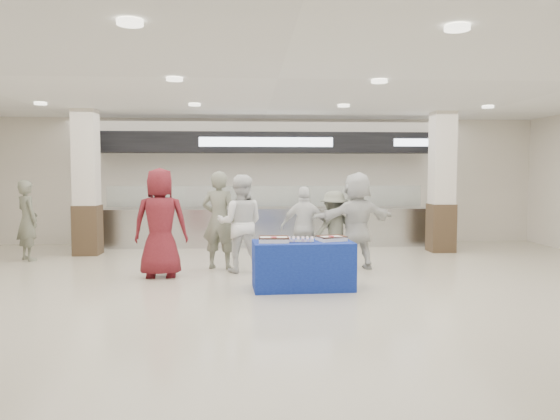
{
  "coord_description": "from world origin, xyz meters",
  "views": [
    {
      "loc": [
        -0.45,
        -8.06,
        1.84
      ],
      "look_at": [
        0.12,
        1.6,
        1.16
      ],
      "focal_mm": 35.0,
      "sensor_mm": 36.0,
      "label": 1
    }
  ],
  "objects": [
    {
      "name": "cupcake_tray",
      "position": [
        0.37,
        0.38,
        0.78
      ],
      "size": [
        0.38,
        0.3,
        0.06
      ],
      "color": "#ACACB1",
      "rests_on": "display_table"
    },
    {
      "name": "column_right",
      "position": [
        4.0,
        4.2,
        1.53
      ],
      "size": [
        0.55,
        0.55,
        3.2
      ],
      "color": "#3A2A1A",
      "rests_on": "ground"
    },
    {
      "name": "chef_short",
      "position": [
        0.63,
        2.18,
        0.78
      ],
      "size": [
        0.94,
        0.45,
        1.56
      ],
      "primitive_type": "imported",
      "rotation": [
        0.0,
        0.0,
        3.06
      ],
      "color": "white",
      "rests_on": "ground"
    },
    {
      "name": "serving_line",
      "position": [
        0.0,
        5.4,
        1.16
      ],
      "size": [
        8.7,
        0.85,
        2.8
      ],
      "color": "#B8BBC0",
      "rests_on": "ground"
    },
    {
      "name": "soldier_bg",
      "position": [
        -5.01,
        3.48,
        0.84
      ],
      "size": [
        0.71,
        0.71,
        1.67
      ],
      "primitive_type": "imported",
      "rotation": [
        0.0,
        0.0,
        2.35
      ],
      "color": "slate",
      "rests_on": "ground"
    },
    {
      "name": "civilian_white",
      "position": [
        1.6,
        2.06,
        0.92
      ],
      "size": [
        1.79,
        1.04,
        1.84
      ],
      "primitive_type": "imported",
      "rotation": [
        0.0,
        0.0,
        3.46
      ],
      "color": "white",
      "rests_on": "ground"
    },
    {
      "name": "display_table",
      "position": [
        0.41,
        0.37,
        0.38
      ],
      "size": [
        1.59,
        0.86,
        0.75
      ],
      "primitive_type": "cube",
      "rotation": [
        0.0,
        0.0,
        0.05
      ],
      "color": "navy",
      "rests_on": "ground"
    },
    {
      "name": "civilian_maroon",
      "position": [
        -1.97,
        1.47,
        0.95
      ],
      "size": [
        0.95,
        0.64,
        1.91
      ],
      "primitive_type": "imported",
      "rotation": [
        0.0,
        0.0,
        3.18
      ],
      "color": "maroon",
      "rests_on": "ground"
    },
    {
      "name": "soldier_b",
      "position": [
        1.19,
        2.19,
        0.74
      ],
      "size": [
        1.09,
        0.86,
        1.47
      ],
      "primitive_type": "imported",
      "rotation": [
        0.0,
        0.0,
        3.52
      ],
      "color": "slate",
      "rests_on": "ground"
    },
    {
      "name": "sheet_cake_left",
      "position": [
        -0.05,
        0.32,
        0.8
      ],
      "size": [
        0.47,
        0.37,
        0.1
      ],
      "color": "white",
      "rests_on": "display_table"
    },
    {
      "name": "chef_tall",
      "position": [
        -0.58,
        1.9,
        0.89
      ],
      "size": [
        0.91,
        0.74,
        1.79
      ],
      "primitive_type": "imported",
      "rotation": [
        0.0,
        0.0,
        3.07
      ],
      "color": "white",
      "rests_on": "ground"
    },
    {
      "name": "sheet_cake_right",
      "position": [
        0.87,
        0.43,
        0.79
      ],
      "size": [
        0.49,
        0.43,
        0.09
      ],
      "color": "white",
      "rests_on": "display_table"
    },
    {
      "name": "soldier_a",
      "position": [
        -0.99,
        2.25,
        0.93
      ],
      "size": [
        0.77,
        0.61,
        1.85
      ],
      "primitive_type": "imported",
      "rotation": [
        0.0,
        0.0,
        2.87
      ],
      "color": "slate",
      "rests_on": "ground"
    },
    {
      "name": "ground",
      "position": [
        0.0,
        0.0,
        0.0
      ],
      "size": [
        14.0,
        14.0,
        0.0
      ],
      "primitive_type": "plane",
      "color": "beige",
      "rests_on": "ground"
    },
    {
      "name": "column_left",
      "position": [
        -4.0,
        4.2,
        1.53
      ],
      "size": [
        0.55,
        0.55,
        3.2
      ],
      "color": "#3A2A1A",
      "rests_on": "ground"
    }
  ]
}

